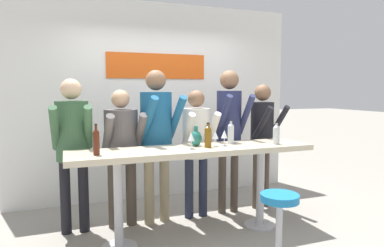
# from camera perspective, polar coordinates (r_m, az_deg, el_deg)

# --- Properties ---
(ground_plane) EXTENTS (40.00, 40.00, 0.00)m
(ground_plane) POSITION_cam_1_polar(r_m,az_deg,el_deg) (3.94, 0.46, -18.27)
(ground_plane) COLOR gray
(back_wall) EXTENTS (4.24, 0.12, 2.85)m
(back_wall) POSITION_cam_1_polar(r_m,az_deg,el_deg) (5.11, -5.85, 3.75)
(back_wall) COLOR silver
(back_wall) RESTS_ON ground_plane
(tasting_table) EXTENTS (2.64, 0.58, 0.98)m
(tasting_table) POSITION_cam_1_polar(r_m,az_deg,el_deg) (3.68, 0.47, -6.24)
(tasting_table) COLOR beige
(tasting_table) RESTS_ON ground_plane
(bar_stool) EXTENTS (0.38, 0.38, 0.63)m
(bar_stool) POSITION_cam_1_polar(r_m,az_deg,el_deg) (3.41, 14.34, -14.76)
(bar_stool) COLOR #B2B2B7
(bar_stool) RESTS_ON ground_plane
(person_far_left) EXTENTS (0.44, 0.55, 1.72)m
(person_far_left) POSITION_cam_1_polar(r_m,az_deg,el_deg) (3.96, -19.29, -2.36)
(person_far_left) COLOR black
(person_far_left) RESTS_ON ground_plane
(person_left) EXTENTS (0.48, 0.56, 1.60)m
(person_left) POSITION_cam_1_polar(r_m,az_deg,el_deg) (4.02, -11.65, -3.29)
(person_left) COLOR #473D33
(person_left) RESTS_ON ground_plane
(person_center_left) EXTENTS (0.51, 0.63, 1.83)m
(person_center_left) POSITION_cam_1_polar(r_m,az_deg,el_deg) (4.05, -5.91, -0.92)
(person_center_left) COLOR gray
(person_center_left) RESTS_ON ground_plane
(person_center) EXTENTS (0.41, 0.50, 1.59)m
(person_center) POSITION_cam_1_polar(r_m,az_deg,el_deg) (4.22, 0.74, -2.67)
(person_center) COLOR #23283D
(person_center) RESTS_ON ground_plane
(person_center_right) EXTENTS (0.39, 0.54, 1.84)m
(person_center_right) POSITION_cam_1_polar(r_m,az_deg,el_deg) (4.39, 6.22, -0.01)
(person_center_right) COLOR #473D33
(person_center_right) RESTS_ON ground_plane
(person_right) EXTENTS (0.42, 0.54, 1.67)m
(person_right) POSITION_cam_1_polar(r_m,az_deg,el_deg) (4.67, 11.66, -1.22)
(person_right) COLOR #473D33
(person_right) RESTS_ON ground_plane
(wine_bottle_0) EXTENTS (0.07, 0.07, 0.27)m
(wine_bottle_0) POSITION_cam_1_polar(r_m,az_deg,el_deg) (3.65, 2.69, -2.06)
(wine_bottle_0) COLOR brown
(wine_bottle_0) RESTS_ON tasting_table
(wine_bottle_1) EXTENTS (0.07, 0.07, 0.28)m
(wine_bottle_1) POSITION_cam_1_polar(r_m,az_deg,el_deg) (3.92, 6.49, -1.50)
(wine_bottle_1) COLOR #B7BCC1
(wine_bottle_1) RESTS_ON tasting_table
(wine_bottle_2) EXTENTS (0.08, 0.08, 0.25)m
(wine_bottle_2) POSITION_cam_1_polar(r_m,az_deg,el_deg) (3.98, 13.88, -1.66)
(wine_bottle_2) COLOR #B7BCC1
(wine_bottle_2) RESTS_ON tasting_table
(wine_bottle_3) EXTENTS (0.06, 0.06, 0.30)m
(wine_bottle_3) POSITION_cam_1_polar(r_m,az_deg,el_deg) (3.34, -15.67, -2.83)
(wine_bottle_3) COLOR #4C1E0F
(wine_bottle_3) RESTS_ON tasting_table
(wine_glass_0) EXTENTS (0.07, 0.07, 0.18)m
(wine_glass_0) POSITION_cam_1_polar(r_m,az_deg,el_deg) (3.76, 5.41, -1.85)
(wine_glass_0) COLOR silver
(wine_glass_0) RESTS_ON tasting_table
(wine_glass_1) EXTENTS (0.07, 0.07, 0.18)m
(wine_glass_1) POSITION_cam_1_polar(r_m,az_deg,el_deg) (3.55, -0.12, -2.28)
(wine_glass_1) COLOR silver
(wine_glass_1) RESTS_ON tasting_table
(wine_glass_2) EXTENTS (0.07, 0.07, 0.18)m
(wine_glass_2) POSITION_cam_1_polar(r_m,az_deg,el_deg) (3.70, 3.88, -1.96)
(wine_glass_2) COLOR silver
(wine_glass_2) RESTS_ON tasting_table
(decorative_vase) EXTENTS (0.13, 0.13, 0.22)m
(decorative_vase) POSITION_cam_1_polar(r_m,az_deg,el_deg) (3.74, 0.66, -2.44)
(decorative_vase) COLOR #1E665B
(decorative_vase) RESTS_ON tasting_table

